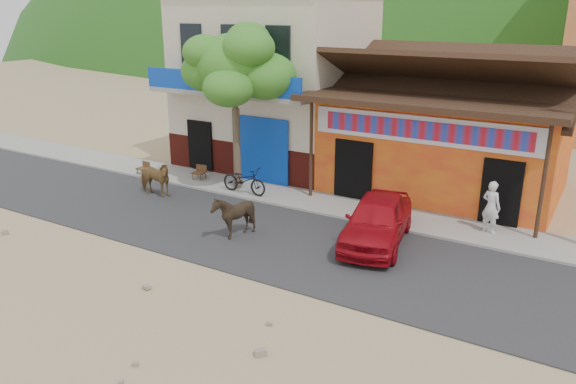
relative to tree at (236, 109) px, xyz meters
name	(u,v)px	position (x,y,z in m)	size (l,w,h in m)	color
ground	(252,280)	(4.60, -5.80, -3.12)	(120.00, 120.00, 0.00)	#9E825B
road	(300,246)	(4.60, -3.30, -3.10)	(60.00, 5.00, 0.04)	#28282B
sidewalk	(351,209)	(4.60, 0.20, -3.06)	(60.00, 2.00, 0.12)	gray
dance_club	(447,143)	(6.60, 4.20, -1.32)	(8.00, 6.00, 3.60)	orange
cafe_building	(276,83)	(-0.90, 4.20, 0.38)	(7.00, 6.00, 7.00)	beige
tree	(236,109)	(0.00, 0.00, 0.00)	(3.00, 3.00, 6.00)	#2D721E
cow_tan	(154,178)	(-2.17, -2.14, -2.42)	(0.71, 1.56, 1.31)	olive
cow_dark	(234,216)	(2.59, -3.80, -2.40)	(1.11, 1.24, 1.37)	black
red_car	(377,220)	(6.41, -1.99, -2.38)	(1.65, 4.11, 1.40)	#A60B16
scooter	(244,180)	(0.60, -0.42, -2.51)	(0.65, 1.87, 0.98)	black
pedestrian	(491,207)	(9.10, 0.36, -2.20)	(0.59, 0.38, 1.61)	silver
cafe_chair_left	(199,167)	(-1.98, 0.13, -2.50)	(0.46, 0.46, 0.99)	#4D2719
cafe_chair_right	(142,163)	(-4.40, -0.50, -2.55)	(0.42, 0.42, 0.91)	#4B3419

